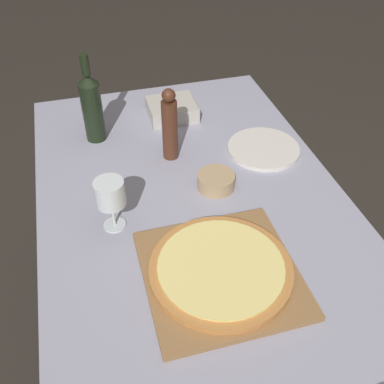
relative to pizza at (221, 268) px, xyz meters
The scene contains 10 objects.
ground_plane 0.80m from the pizza, 85.73° to the left, with size 12.00×12.00×0.00m, color #2D2823.
dining_table 0.20m from the pizza, 85.73° to the left, with size 0.92×1.72×0.75m.
cutting_board 0.02m from the pizza, 90.00° to the right, with size 0.38×0.38×0.02m.
pizza is the anchor object (origin of this frame).
wine_bottle 0.75m from the pizza, 108.20° to the left, with size 0.07×0.07×0.31m.
pepper_mill 0.54m from the pizza, 90.28° to the left, with size 0.05×0.05×0.25m.
wine_glass 0.35m from the pizza, 132.80° to the left, with size 0.08×0.08×0.16m.
small_bowl 0.35m from the pizza, 74.13° to the left, with size 0.12×0.12×0.05m.
dinner_plate 0.57m from the pizza, 56.81° to the left, with size 0.25×0.25×0.01m.
food_container 0.78m from the pizza, 85.48° to the left, with size 0.18×0.16×0.06m.
Camera 1 is at (-0.27, -0.83, 1.66)m, focal length 42.00 mm.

